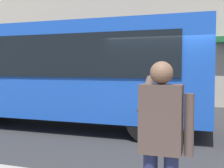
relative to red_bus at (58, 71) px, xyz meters
The scene contains 3 objects.
ground_plane 3.71m from the red_bus, behind, with size 60.00×60.00×0.00m, color #2B2B2D.
red_bus is the anchor object (origin of this frame).
pedestrian_photographer 6.49m from the red_bus, 128.20° to the left, with size 0.53×0.52×1.70m.
Camera 1 is at (-1.16, 7.45, 1.79)m, focal length 46.39 mm.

